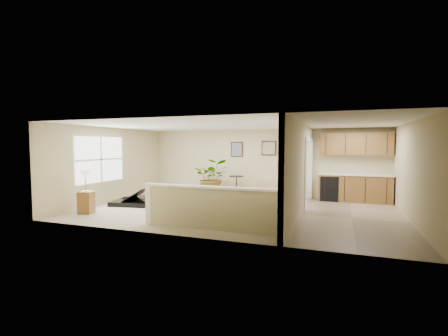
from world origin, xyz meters
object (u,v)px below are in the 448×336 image
(loveseat, at_px, (273,189))
(small_plant, at_px, (297,194))
(accent_table, at_px, (236,183))
(piano, at_px, (137,187))
(lamp_stand, at_px, (86,195))
(piano_bench, at_px, (196,201))
(palm_plant, at_px, (212,178))

(loveseat, relative_size, small_plant, 2.39)
(accent_table, distance_m, small_plant, 2.27)
(piano, distance_m, accent_table, 3.63)
(accent_table, xyz_separation_m, lamp_stand, (-3.05, -4.30, 0.02))
(accent_table, distance_m, lamp_stand, 5.28)
(piano_bench, distance_m, accent_table, 2.76)
(piano_bench, height_order, palm_plant, palm_plant)
(piano_bench, distance_m, palm_plant, 2.63)
(piano, height_order, piano_bench, piano)
(loveseat, distance_m, small_plant, 1.02)
(accent_table, relative_size, lamp_stand, 0.63)
(piano_bench, bearing_deg, palm_plant, 101.20)
(small_plant, height_order, lamp_stand, lamp_stand)
(small_plant, relative_size, lamp_stand, 0.47)
(loveseat, height_order, lamp_stand, lamp_stand)
(piano, xyz_separation_m, small_plant, (4.86, 2.34, -0.29))
(palm_plant, xyz_separation_m, lamp_stand, (-2.15, -4.12, -0.17))
(piano, distance_m, piano_bench, 2.24)
(piano, bearing_deg, loveseat, 25.65)
(lamp_stand, bearing_deg, accent_table, 54.65)
(piano, bearing_deg, accent_table, 34.62)
(loveseat, bearing_deg, small_plant, -22.73)
(piano_bench, relative_size, palm_plant, 0.47)
(piano_bench, distance_m, loveseat, 3.42)
(piano_bench, bearing_deg, accent_table, 81.72)
(palm_plant, height_order, lamp_stand, palm_plant)
(piano_bench, relative_size, small_plant, 1.27)
(loveseat, relative_size, palm_plant, 0.88)
(small_plant, bearing_deg, piano, -154.31)
(palm_plant, bearing_deg, piano_bench, -78.80)
(accent_table, bearing_deg, small_plant, -4.76)
(piano_bench, xyz_separation_m, small_plant, (2.64, 2.53, 0.00))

